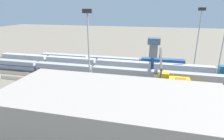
{
  "coord_description": "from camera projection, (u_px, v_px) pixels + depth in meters",
  "views": [
    {
      "loc": [
        -15.67,
        66.81,
        25.17
      ],
      "look_at": [
        0.08,
        1.29,
        2.5
      ],
      "focal_mm": 29.69,
      "sensor_mm": 36.0,
      "label": 1
    }
  ],
  "objects": [
    {
      "name": "track_bed_4",
      "position": [
        108.0,
        82.0,
        66.13
      ],
      "size": [
        140.0,
        2.8,
        0.12
      ],
      "primitive_type": "cube",
      "color": "#4C443D",
      "rests_on": "ground_plane"
    },
    {
      "name": "track_bed_5",
      "position": [
        104.0,
        87.0,
        61.52
      ],
      "size": [
        140.0,
        2.8,
        0.12
      ],
      "primitive_type": "cube",
      "color": "#4C443D",
      "rests_on": "ground_plane"
    },
    {
      "name": "track_bed_3",
      "position": [
        111.0,
        77.0,
        70.74
      ],
      "size": [
        140.0,
        2.8,
        0.12
      ],
      "primitive_type": "cube",
      "color": "#4C443D",
      "rests_on": "ground_plane"
    },
    {
      "name": "train_on_track_1",
      "position": [
        120.0,
        65.0,
        79.02
      ],
      "size": [
        114.8,
        3.0,
        4.4
      ],
      "color": "#1E6B9E",
      "rests_on": "ground_plane"
    },
    {
      "name": "track_bed_1",
      "position": [
        117.0,
        69.0,
        79.96
      ],
      "size": [
        140.0,
        2.8,
        0.12
      ],
      "primitive_type": "cube",
      "color": "#3D3833",
      "rests_on": "ground_plane"
    },
    {
      "name": "ground_plane",
      "position": [
        113.0,
        75.0,
        73.06
      ],
      "size": [
        400.0,
        400.0,
        0.0
      ],
      "primitive_type": "plane",
      "color": "#756B5B"
    },
    {
      "name": "control_tower",
      "position": [
        154.0,
        47.0,
        91.6
      ],
      "size": [
        6.0,
        6.0,
        11.35
      ],
      "color": "gray",
      "rests_on": "ground_plane"
    },
    {
      "name": "track_bed_0",
      "position": [
        119.0,
        66.0,
        84.56
      ],
      "size": [
        140.0,
        2.8,
        0.12
      ],
      "primitive_type": "cube",
      "color": "#4C443D",
      "rests_on": "ground_plane"
    },
    {
      "name": "train_on_track_4",
      "position": [
        172.0,
        82.0,
        60.64
      ],
      "size": [
        10.0,
        3.0,
        5.0
      ],
      "color": "gold",
      "rests_on": "ground_plane"
    },
    {
      "name": "signal_gantry",
      "position": [
        161.0,
        59.0,
        66.74
      ],
      "size": [
        0.7,
        30.0,
        8.8
      ],
      "color": "#4C4742",
      "rests_on": "ground_plane"
    },
    {
      "name": "train_on_track_0",
      "position": [
        109.0,
        61.0,
        85.02
      ],
      "size": [
        66.4,
        3.06,
        4.4
      ],
      "color": "#285193",
      "rests_on": "ground_plane"
    },
    {
      "name": "light_mast_1",
      "position": [
        88.0,
        40.0,
        55.1
      ],
      "size": [
        2.8,
        0.7,
        24.94
      ],
      "color": "#9EA0A5",
      "rests_on": "ground_plane"
    },
    {
      "name": "train_on_track_5",
      "position": [
        189.0,
        89.0,
        55.02
      ],
      "size": [
        10.0,
        3.0,
        5.0
      ],
      "color": "#D85914",
      "rests_on": "ground_plane"
    },
    {
      "name": "track_bed_2",
      "position": [
        114.0,
        73.0,
        75.35
      ],
      "size": [
        140.0,
        2.8,
        0.12
      ],
      "primitive_type": "cube",
      "color": "#3D3833",
      "rests_on": "ground_plane"
    },
    {
      "name": "light_mast_0",
      "position": [
        199.0,
        31.0,
        75.5
      ],
      "size": [
        2.8,
        0.7,
        25.35
      ],
      "color": "#9EA0A5",
      "rests_on": "ground_plane"
    },
    {
      "name": "train_on_track_3",
      "position": [
        123.0,
        73.0,
        69.17
      ],
      "size": [
        119.8,
        3.06,
        3.8
      ],
      "color": "#A8AAB2",
      "rests_on": "ground_plane"
    },
    {
      "name": "maintenance_shed",
      "position": [
        112.0,
        117.0,
        35.28
      ],
      "size": [
        41.45,
        18.23,
        10.7
      ],
      "primitive_type": "cube",
      "color": "#9E9389",
      "rests_on": "ground_plane"
    }
  ]
}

